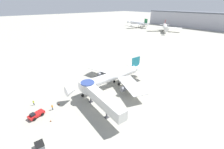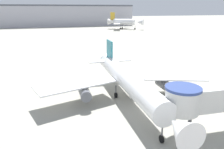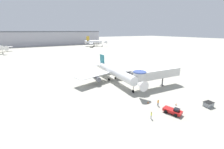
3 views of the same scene
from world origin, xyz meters
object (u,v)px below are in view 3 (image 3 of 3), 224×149
at_px(main_airplane, 115,72).
at_px(service_container_gray, 208,104).
at_px(background_jet_gold_tail, 95,42).
at_px(traffic_cone_near_nose, 148,102).
at_px(traffic_cone_apron_front, 176,104).
at_px(ground_crew_wing_walker, 151,115).
at_px(jet_bridge, 154,74).
at_px(pushback_tug_red, 173,111).
at_px(ground_crew_marshaller, 158,102).

bearing_deg(main_airplane, service_container_gray, -67.12).
height_order(main_airplane, background_jet_gold_tail, background_jet_gold_tail).
distance_m(main_airplane, traffic_cone_near_nose, 19.82).
distance_m(main_airplane, service_container_gray, 30.33).
relative_size(service_container_gray, traffic_cone_apron_front, 3.85).
bearing_deg(ground_crew_wing_walker, jet_bridge, -4.99).
bearing_deg(background_jet_gold_tail, traffic_cone_near_nose, -159.24).
relative_size(pushback_tug_red, ground_crew_wing_walker, 2.59).
xyz_separation_m(main_airplane, background_jet_gold_tail, (46.33, 125.20, 1.65)).
bearing_deg(ground_crew_wing_walker, main_airplane, 27.75).
height_order(jet_bridge, service_container_gray, jet_bridge).
bearing_deg(traffic_cone_apron_front, background_jet_gold_tail, 74.18).
relative_size(traffic_cone_near_nose, background_jet_gold_tail, 0.02).
bearing_deg(jet_bridge, traffic_cone_apron_front, -104.46).
distance_m(pushback_tug_red, traffic_cone_near_nose, 6.82).
bearing_deg(traffic_cone_near_nose, pushback_tug_red, -78.97).
height_order(main_airplane, jet_bridge, main_airplane).
distance_m(pushback_tug_red, ground_crew_wing_walker, 5.83).
relative_size(main_airplane, background_jet_gold_tail, 1.24).
relative_size(service_container_gray, ground_crew_wing_walker, 1.35).
bearing_deg(ground_crew_marshaller, ground_crew_wing_walker, 82.95).
bearing_deg(service_container_gray, ground_crew_marshaller, 148.58).
xyz_separation_m(main_airplane, service_container_gray, (10.49, -28.30, -2.99)).
height_order(traffic_cone_apron_front, background_jet_gold_tail, background_jet_gold_tail).
bearing_deg(pushback_tug_red, traffic_cone_apron_front, 12.78).
bearing_deg(jet_bridge, main_airplane, 128.21).
height_order(service_container_gray, traffic_cone_near_nose, service_container_gray).
xyz_separation_m(pushback_tug_red, traffic_cone_near_nose, (-1.30, 6.68, -0.44)).
bearing_deg(background_jet_gold_tail, jet_bridge, -156.61).
bearing_deg(ground_crew_marshaller, traffic_cone_apron_front, -154.75).
xyz_separation_m(main_airplane, ground_crew_marshaller, (-0.20, -21.76, -2.61)).
bearing_deg(ground_crew_marshaller, traffic_cone_near_nose, -11.10).
bearing_deg(pushback_tug_red, service_container_gray, -27.52).
relative_size(ground_crew_wing_walker, background_jet_gold_tail, 0.07).
distance_m(jet_bridge, ground_crew_wing_walker, 19.72).
relative_size(pushback_tug_red, traffic_cone_apron_front, 7.41).
bearing_deg(ground_crew_marshaller, background_jet_gold_tail, -56.15).
distance_m(pushback_tug_red, traffic_cone_apron_front, 4.78).
height_order(pushback_tug_red, service_container_gray, pushback_tug_red).
distance_m(traffic_cone_near_nose, ground_crew_wing_walker, 7.29).
relative_size(traffic_cone_near_nose, ground_crew_marshaller, 0.35).
height_order(ground_crew_wing_walker, background_jet_gold_tail, background_jet_gold_tail).
relative_size(jet_bridge, ground_crew_marshaller, 10.64).
height_order(traffic_cone_near_nose, ground_crew_marshaller, ground_crew_marshaller).
distance_m(pushback_tug_red, service_container_gray, 10.79).
distance_m(main_airplane, traffic_cone_apron_front, 24.45).
xyz_separation_m(service_container_gray, background_jet_gold_tail, (35.84, 153.50, 4.65)).
relative_size(main_airplane, service_container_gray, 13.74).
distance_m(pushback_tug_red, background_jet_gold_tail, 158.39).
height_order(pushback_tug_red, ground_crew_wing_walker, ground_crew_wing_walker).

